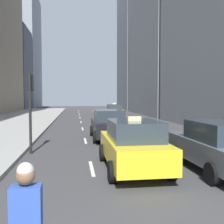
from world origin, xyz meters
TOP-DOWN VIEW (x-y plane):
  - sidewalk_left at (-7.00, 27.00)m, footprint 8.00×66.00m
  - lane_markings at (2.60, 23.00)m, footprint 5.72×56.00m
  - taxi_lead at (1.20, 7.62)m, footprint 2.02×4.40m
  - taxi_second at (4.00, 31.05)m, footprint 2.02×4.40m
  - sedan_black_near at (4.00, 7.05)m, footprint 2.02×4.48m
  - sedan_silver_behind at (1.20, 14.46)m, footprint 2.02×4.66m
  - traffic_light_pole at (-2.75, 10.93)m, footprint 0.24×0.42m

SIDE VIEW (x-z plane):
  - lane_markings at x=2.60m, z-range 0.00..0.01m
  - sidewalk_left at x=-7.00m, z-range 0.00..0.15m
  - sedan_black_near at x=4.00m, z-range 0.02..1.72m
  - taxi_lead at x=1.20m, z-range -0.05..1.82m
  - taxi_second at x=4.00m, z-range -0.05..1.82m
  - sedan_silver_behind at x=1.20m, z-range 0.01..1.79m
  - traffic_light_pole at x=-2.75m, z-range 0.61..4.21m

